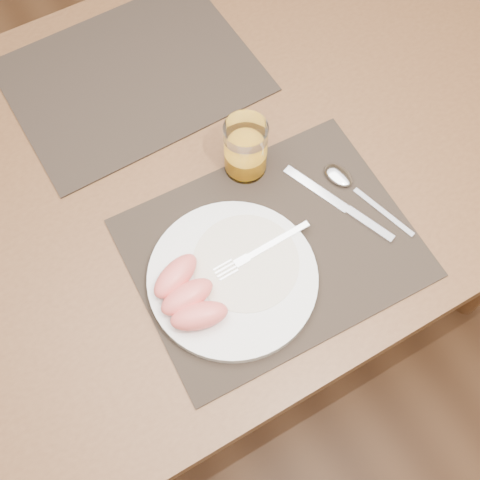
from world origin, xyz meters
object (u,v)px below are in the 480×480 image
Objects in this scene: fork at (255,254)px; juice_glass at (246,150)px; placemat_near at (272,248)px; placemat_far at (132,76)px; spoon at (345,181)px; plate at (233,278)px; knife at (347,209)px; table at (202,180)px.

fork is 1.58× the size of juice_glass.
placemat_far is at bearing 95.78° from placemat_near.
placemat_near is 2.37× the size of spoon.
plate is 1.42× the size of spoon.
spoon reaches higher than placemat_near.
placemat_far is 0.44m from fork.
placemat_far is at bearing 118.64° from spoon.
plate reaches higher than placemat_near.
juice_glass reaches higher than fork.
fork is at bearing -176.05° from placemat_near.
fork is 0.18m from juice_glass.
knife is 1.11× the size of spoon.
spoon is at bearing -40.81° from juice_glass.
placemat_near is 0.18m from spoon.
table is 5.19× the size of plate.
knife reaches higher than table.
knife is 0.20m from juice_glass.
knife reaches higher than placemat_far.
placemat_near is at bearing -165.81° from spoon.
placemat_near is at bearing -104.34° from juice_glass.
table is 0.24m from placemat_near.
juice_glass is at bearing 139.19° from spoon.
spoon is at bearing 60.12° from knife.
knife is at bearing -66.92° from placemat_far.
placemat_far is at bearing 91.15° from fork.
placemat_far is 2.13× the size of knife.
juice_glass reaches higher than table.
knife is (0.16, -0.22, 0.09)m from table.
knife is at bearing -0.50° from fork.
knife is 1.90× the size of juice_glass.
plate is at bearing -105.55° from table.
placemat_far is at bearing 106.68° from juice_glass.
placemat_far is 4.05× the size of juice_glass.
knife is (0.14, -0.00, 0.00)m from placemat_near.
spoon is 0.18m from juice_glass.
juice_glass is at bearing -46.82° from table.
placemat_near is 0.44m from placemat_far.
spoon is at bearing 12.48° from fork.
plate reaches higher than knife.
plate is 0.26m from spoon.
juice_glass reaches higher than placemat_near.
knife is 0.05m from spoon.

